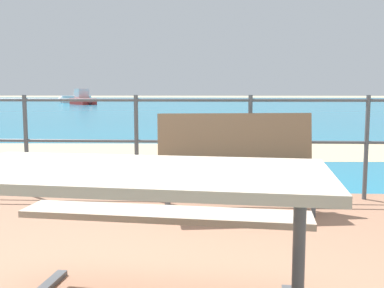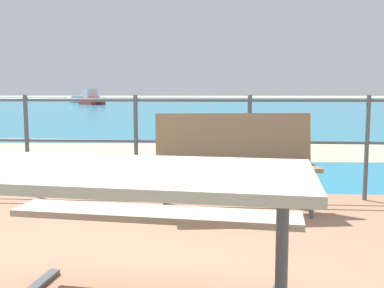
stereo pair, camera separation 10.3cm
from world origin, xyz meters
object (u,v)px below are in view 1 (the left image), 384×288
object	(u,v)px
picnic_table	(134,215)
boat_far	(75,99)
park_bench	(237,155)
boat_near	(83,99)

from	to	relation	value
picnic_table	boat_far	world-z (taller)	boat_far
boat_far	park_bench	bearing A→B (deg)	80.96
boat_near	picnic_table	bearing A→B (deg)	-23.19
park_bench	boat_far	size ratio (longest dim) A/B	0.44
picnic_table	boat_near	bearing A→B (deg)	112.98
park_bench	boat_near	bearing A→B (deg)	100.46
park_bench	boat_far	xyz separation A→B (m)	(-14.67, 41.39, -0.16)
picnic_table	boat_far	size ratio (longest dim) A/B	0.50
park_bench	boat_far	distance (m)	43.91
boat_near	boat_far	xyz separation A→B (m)	(-2.61, 5.94, -0.04)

